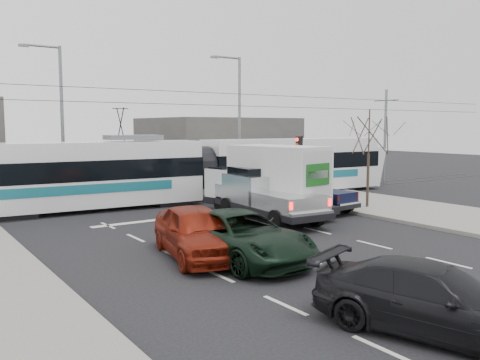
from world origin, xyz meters
TOP-DOWN VIEW (x-y plane):
  - ground at (0.00, 0.00)m, footprint 120.00×120.00m
  - sidewalk_right at (9.00, 0.00)m, footprint 6.00×60.00m
  - rails at (0.00, 10.00)m, footprint 60.00×1.60m
  - building_right at (12.00, 24.00)m, footprint 12.00×10.00m
  - bare_tree at (7.60, 2.50)m, footprint 2.40×2.40m
  - traffic_signal at (6.47, 6.50)m, footprint 0.44×0.44m
  - street_lamp_near at (7.31, 14.00)m, footprint 2.38×0.25m
  - street_lamp_far at (-4.19, 16.00)m, footprint 2.38×0.25m
  - catenary at (0.00, 10.00)m, footprint 60.00×0.20m
  - tram at (1.98, 9.99)m, footprint 25.64×4.43m
  - silver_pickup at (1.48, 3.29)m, footprint 2.75×6.70m
  - box_truck at (2.26, 3.94)m, footprint 3.39×7.07m
  - navy_pickup at (4.99, 3.93)m, footprint 2.06×4.60m
  - green_car at (-3.55, -1.96)m, footprint 2.87×5.81m
  - red_car at (-4.49, -0.83)m, footprint 3.08×5.34m
  - dark_car at (-3.55, -9.03)m, footprint 3.61×5.43m

SIDE VIEW (x-z plane):
  - ground at x=0.00m, z-range 0.00..0.00m
  - rails at x=0.00m, z-range 0.00..0.03m
  - sidewalk_right at x=9.00m, z-range 0.00..0.15m
  - dark_car at x=-3.55m, z-range 0.00..1.46m
  - green_car at x=-3.55m, z-range 0.00..1.58m
  - red_car at x=-4.49m, z-range 0.00..1.71m
  - navy_pickup at x=4.99m, z-range -0.01..1.87m
  - silver_pickup at x=1.48m, z-range -0.01..2.37m
  - box_truck at x=2.26m, z-range -0.02..3.37m
  - tram at x=1.98m, z-range -0.76..4.45m
  - building_right at x=12.00m, z-range 0.00..5.00m
  - traffic_signal at x=6.47m, z-range 0.94..4.54m
  - bare_tree at x=7.60m, z-range 1.29..6.29m
  - catenary at x=0.00m, z-range 0.38..7.38m
  - street_lamp_near at x=7.31m, z-range 0.61..9.61m
  - street_lamp_far at x=-4.19m, z-range 0.61..9.61m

